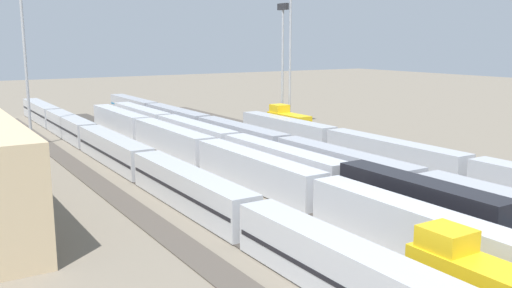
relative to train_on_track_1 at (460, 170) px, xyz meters
name	(u,v)px	position (x,y,z in m)	size (l,w,h in m)	color
ground_plane	(262,171)	(18.85, 15.00, -2.09)	(400.00, 400.00, 0.00)	#756B5B
track_bed_0	(375,154)	(18.85, -5.00, -2.03)	(140.00, 2.80, 0.12)	#4C443D
track_bed_1	(350,158)	(18.85, 0.00, -2.03)	(140.00, 2.80, 0.12)	#3D3833
track_bed_2	(322,162)	(18.85, 5.00, -2.03)	(140.00, 2.80, 0.12)	#4C443D
track_bed_3	(293,166)	(18.85, 10.00, -2.03)	(140.00, 2.80, 0.12)	#3D3833
track_bed_4	(262,171)	(18.85, 15.00, -2.03)	(140.00, 2.80, 0.12)	#4C443D
track_bed_5	(229,176)	(18.85, 20.00, -2.03)	(140.00, 2.80, 0.12)	#3D3833
track_bed_6	(193,181)	(18.85, 25.00, -2.03)	(140.00, 2.80, 0.12)	#3D3833
track_bed_7	(154,187)	(18.85, 30.00, -2.03)	(140.00, 2.80, 0.12)	#3D3833
track_bed_8	(111,193)	(18.85, 35.00, -2.03)	(140.00, 2.80, 0.12)	#4C443D
train_on_track_1	(460,170)	(0.00, 0.00, 0.00)	(90.60, 3.00, 4.40)	#1E6B9E
train_on_track_5	(249,168)	(13.91, 20.00, -0.01)	(114.80, 3.00, 4.40)	#285193
train_on_track_6	(482,288)	(-20.97, 25.00, 0.07)	(10.00, 3.00, 5.00)	gold
train_on_track_3	(276,147)	(23.14, 10.00, -0.05)	(139.00, 3.06, 4.40)	black
train_on_track_7	(139,163)	(23.47, 30.00, -0.03)	(139.00, 3.06, 4.40)	black
train_on_track_4	(225,144)	(28.86, 15.00, -0.01)	(90.60, 3.06, 4.40)	black
train_on_track_0	(288,122)	(41.29, -5.00, 0.07)	(10.00, 3.00, 5.00)	gold
light_mast_0	(283,48)	(46.65, -7.41, 13.27)	(2.80, 0.70, 23.61)	#9EA0A5
light_mast_1	(22,22)	(52.90, 37.17, 17.55)	(2.80, 0.70, 31.46)	#9EA0A5
light_mast_2	(290,29)	(45.33, -8.21, 16.80)	(2.80, 0.70, 30.07)	#9EA0A5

